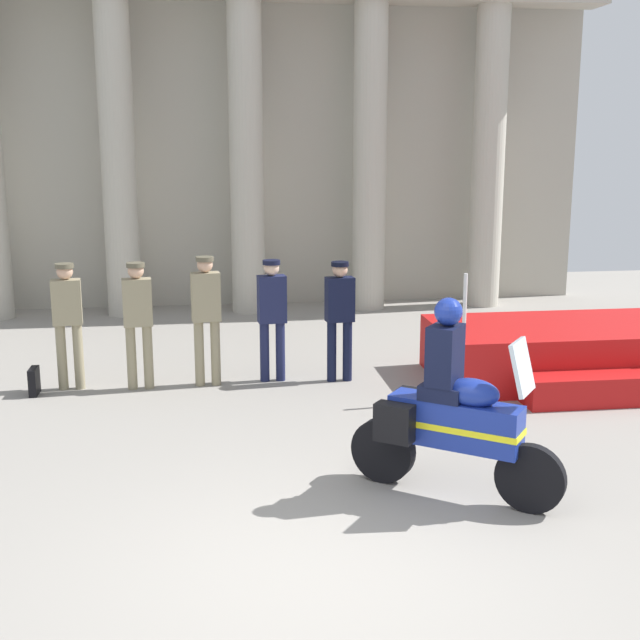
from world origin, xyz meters
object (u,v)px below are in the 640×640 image
Objects in this scene: briefcase_on_ground at (34,381)px; motorcycle_with_rider at (448,414)px; reviewing_stand at (564,353)px; officer_in_row_1 at (138,315)px; officer_in_row_2 at (206,310)px; officer_in_row_3 at (272,310)px; officer_in_row_4 at (340,311)px; officer_in_row_0 at (68,316)px.

motorcycle_with_rider is at bearing -40.32° from briefcase_on_ground.
reviewing_stand is 2.09× the size of officer_in_row_1.
officer_in_row_3 is (0.90, 0.10, -0.05)m from officer_in_row_2.
officer_in_row_4 is 4.18m from briefcase_on_ground.
reviewing_stand is 5.89m from officer_in_row_1.
officer_in_row_2 is 4.52m from motorcycle_with_rider.
officer_in_row_2 is 1.05× the size of officer_in_row_3.
officer_in_row_1 is 4.78× the size of briefcase_on_ground.
reviewing_stand is 2.12× the size of officer_in_row_3.
briefcase_on_ground is (-7.22, 0.24, -0.19)m from reviewing_stand.
officer_in_row_4 is 0.88× the size of motorcycle_with_rider.
reviewing_stand is at bearing 89.15° from motorcycle_with_rider.
officer_in_row_4 is at bearing 165.92° from officer_in_row_3.
motorcycle_with_rider reaches higher than briefcase_on_ground.
officer_in_row_4 is (0.92, -0.13, -0.01)m from officer_in_row_3.
reviewing_stand is 6.82m from officer_in_row_0.
officer_in_row_2 is (0.90, 0.04, 0.03)m from officer_in_row_1.
motorcycle_with_rider reaches higher than officer_in_row_0.
motorcycle_with_rider is (4.04, -4.01, -0.22)m from officer_in_row_0.
reviewing_stand is 5.01m from officer_in_row_2.
reviewing_stand is at bearing -1.93° from briefcase_on_ground.
officer_in_row_0 is at bearing 171.85° from motorcycle_with_rider.
reviewing_stand is 2.02× the size of officer_in_row_2.
officer_in_row_2 is 0.90m from officer_in_row_3.
officer_in_row_0 is 3.65m from officer_in_row_4.
officer_in_row_3 is at bearing 3.99° from briefcase_on_ground.
officer_in_row_2 is at bearing -7.12° from officer_in_row_4.
officer_in_row_1 is at bearing 176.82° from reviewing_stand.
officer_in_row_1 reaches higher than briefcase_on_ground.
briefcase_on_ground is (-2.28, -0.12, -0.87)m from officer_in_row_2.
motorcycle_with_rider is at bearing 89.58° from officer_in_row_4.
officer_in_row_2 is (1.83, -0.07, 0.04)m from officer_in_row_0.
officer_in_row_0 is at bearing -7.80° from officer_in_row_4.
briefcase_on_ground is (-4.09, -0.09, -0.81)m from officer_in_row_4.
officer_in_row_4 is at bearing 132.39° from motorcycle_with_rider.
officer_in_row_3 reaches higher than reviewing_stand.
officer_in_row_1 is (-5.85, 0.33, 0.65)m from reviewing_stand.
officer_in_row_3 is (-4.05, 0.47, 0.63)m from reviewing_stand.
officer_in_row_1 is 1.03× the size of officer_in_row_4.
officer_in_row_3 is (2.72, 0.03, -0.01)m from officer_in_row_0.
officer_in_row_2 is at bearing 155.97° from motorcycle_with_rider.
officer_in_row_1 is at bearing -1.77° from officer_in_row_3.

